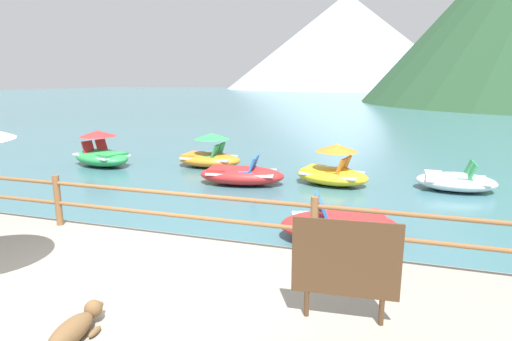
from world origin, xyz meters
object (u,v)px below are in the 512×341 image
Objects in this scene: dog_resting at (75,327)px; pedal_boat_1 at (101,154)px; pedal_boat_3 at (340,225)px; pedal_boat_4 at (455,181)px; pedal_boat_6 at (241,175)px; pedal_boat_5 at (332,171)px; pedal_boat_0 at (209,155)px; sign_board at (346,260)px.

pedal_boat_1 is at bearing 126.10° from dog_resting.
pedal_boat_3 reaches higher than pedal_boat_4.
pedal_boat_6 is (-1.06, 8.24, -0.23)m from dog_resting.
pedal_boat_4 is (11.71, 0.06, -0.17)m from pedal_boat_1.
dog_resting is 9.15m from pedal_boat_5.
pedal_boat_1 is at bearing 177.89° from pedal_boat_5.
pedal_boat_3 is 4.36m from pedal_boat_5.
pedal_boat_4 is at bearing 10.83° from pedal_boat_6.
dog_resting is 0.42× the size of pedal_boat_3.
pedal_boat_0 is 0.97× the size of pedal_boat_5.
pedal_boat_5 is at bearing 80.41° from dog_resting.
pedal_boat_6 is at bearing 97.31° from dog_resting.
pedal_boat_0 is 4.71m from pedal_boat_5.
dog_resting is at bearing -82.69° from pedal_boat_6.
pedal_boat_3 is at bearing -47.00° from pedal_boat_0.
sign_board is 0.46× the size of pedal_boat_3.
pedal_boat_5 is (8.33, -0.31, -0.02)m from pedal_boat_1.
pedal_boat_3 is 1.21× the size of pedal_boat_4.
pedal_boat_1 is at bearing 169.29° from pedal_boat_6.
pedal_boat_6 is (1.94, -2.08, -0.12)m from pedal_boat_0.
pedal_boat_1 is (-9.45, 8.15, -0.70)m from sign_board.
pedal_boat_4 is at bearing -6.77° from pedal_boat_0.
dog_resting is 0.41× the size of pedal_boat_6.
dog_resting is 0.47× the size of pedal_boat_0.
pedal_boat_6 is at bearing -10.71° from pedal_boat_1.
pedal_boat_0 is at bearing 133.03° from pedal_boat_6.
pedal_boat_0 is at bearing 14.65° from pedal_boat_1.
pedal_boat_3 is at bearing -27.05° from pedal_boat_1.
sign_board reaches higher than pedal_boat_0.
pedal_boat_4 is at bearing 60.09° from pedal_boat_3.
pedal_boat_0 is (-3.00, 10.32, -0.12)m from dog_resting.
pedal_boat_1 is 5.85m from pedal_boat_6.
pedal_boat_4 is 0.80× the size of pedal_boat_6.
dog_resting is at bearing -73.80° from pedal_boat_0.
pedal_boat_5 is at bearing -16.05° from pedal_boat_0.
pedal_boat_3 is (2.23, 4.72, -0.25)m from dog_resting.
pedal_boat_6 is (-5.97, -1.14, 0.03)m from pedal_boat_4.
pedal_boat_4 is at bearing 0.27° from pedal_boat_1.
dog_resting is 10.59m from pedal_boat_4.
sign_board reaches higher than pedal_boat_5.
pedal_boat_0 is 0.87× the size of pedal_boat_6.
pedal_boat_0 reaches higher than pedal_boat_4.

